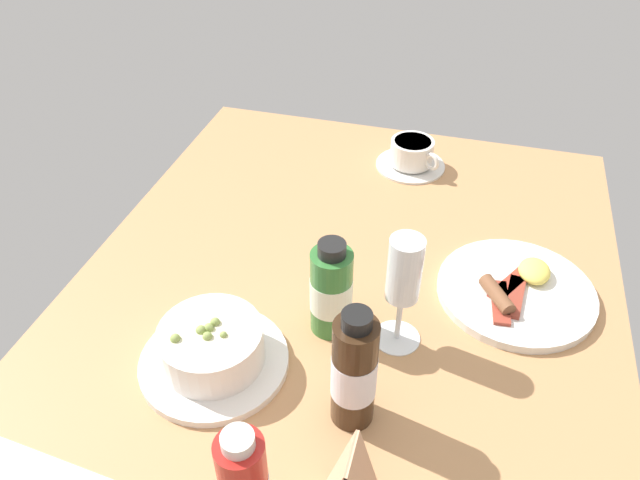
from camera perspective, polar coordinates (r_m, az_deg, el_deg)
name	(u,v)px	position (r cm, az deg, el deg)	size (l,w,h in cm)	color
ground_plane	(339,307)	(93.70, 1.85, -6.34)	(110.00, 84.00, 3.00)	#B27F51
porridge_bowl	(212,348)	(82.99, -10.11, -9.97)	(20.20, 20.20, 7.51)	silver
coffee_cup	(412,155)	(122.59, 8.63, 7.93)	(13.73, 13.73, 5.75)	silver
wine_glass	(404,277)	(79.61, 7.88, -3.43)	(6.68, 6.68, 17.93)	white
sauce_bottle_green	(330,290)	(84.00, 0.93, -4.77)	(5.99, 5.99, 15.43)	#337233
sauce_bottle_brown	(354,372)	(72.95, 3.22, -12.30)	(5.50, 5.50, 18.00)	#382314
breakfast_plate	(516,290)	(97.54, 17.97, -4.51)	(23.83, 23.83, 3.70)	silver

